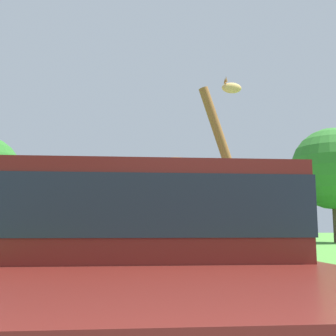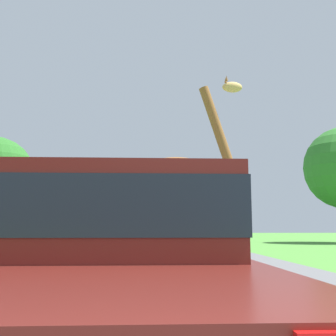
{
  "view_description": "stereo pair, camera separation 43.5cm",
  "coord_description": "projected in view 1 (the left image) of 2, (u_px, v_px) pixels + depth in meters",
  "views": [
    {
      "loc": [
        -1.03,
        0.91,
        1.09
      ],
      "look_at": [
        -0.03,
        11.91,
        2.65
      ],
      "focal_mm": 45.0,
      "sensor_mm": 36.0,
      "label": 1
    },
    {
      "loc": [
        -0.59,
        0.88,
        1.09
      ],
      "look_at": [
        -0.03,
        11.91,
        2.65
      ],
      "focal_mm": 45.0,
      "sensor_mm": 36.0,
      "label": 2
    }
  ],
  "objects": [
    {
      "name": "car_queue_right",
      "position": [
        157.0,
        233.0,
        27.51
      ],
      "size": [
        1.74,
        4.75,
        1.37
      ],
      "color": "maroon",
      "rests_on": "ground"
    },
    {
      "name": "car_queue_left",
      "position": [
        125.0,
        234.0,
        22.51
      ],
      "size": [
        1.94,
        4.5,
        1.33
      ],
      "color": "silver",
      "rests_on": "ground"
    },
    {
      "name": "car_lead_maroon",
      "position": [
        148.0,
        269.0,
        3.15
      ],
      "size": [
        1.85,
        4.79,
        1.45
      ],
      "color": "#561914",
      "rests_on": "ground"
    },
    {
      "name": "road",
      "position": [
        145.0,
        243.0,
        28.63
      ],
      "size": [
        7.88,
        120.0,
        0.0
      ],
      "color": "#5B5B5E",
      "rests_on": "ground"
    },
    {
      "name": "tree_right_cluster",
      "position": [
        333.0,
        169.0,
        30.02
      ],
      "size": [
        5.81,
        5.81,
        8.14
      ],
      "color": "#4C3828",
      "rests_on": "ground"
    },
    {
      "name": "giraffe_near_road",
      "position": [
        182.0,
        174.0,
        11.18
      ],
      "size": [
        2.84,
        0.9,
        5.24
      ],
      "rotation": [
        0.0,
        0.0,
        -1.52
      ],
      "color": "tan",
      "rests_on": "ground"
    }
  ]
}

